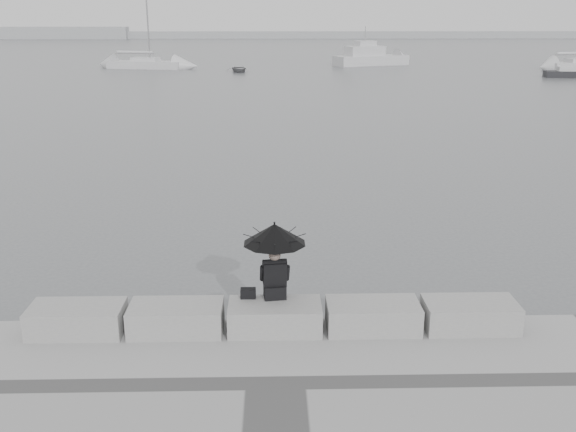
{
  "coord_description": "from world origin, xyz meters",
  "views": [
    {
      "loc": [
        -0.02,
        -10.49,
        5.76
      ],
      "look_at": [
        0.31,
        3.0,
        1.5
      ],
      "focal_mm": 40.0,
      "sensor_mm": 36.0,
      "label": 1
    }
  ],
  "objects_px": {
    "small_motorboat": "(576,74)",
    "dinghy": "(239,69)",
    "seated_person": "(275,244)",
    "motor_cruiser": "(371,57)",
    "sailboat_left": "(146,64)"
  },
  "relations": [
    {
      "from": "seated_person",
      "to": "dinghy",
      "type": "height_order",
      "value": "seated_person"
    },
    {
      "from": "seated_person",
      "to": "motor_cruiser",
      "type": "xyz_separation_m",
      "value": [
        11.62,
        66.7,
        -1.1
      ]
    },
    {
      "from": "motor_cruiser",
      "to": "dinghy",
      "type": "relative_size",
      "value": 2.75
    },
    {
      "from": "seated_person",
      "to": "sailboat_left",
      "type": "xyz_separation_m",
      "value": [
        -13.95,
        62.58,
        -1.47
      ]
    },
    {
      "from": "seated_person",
      "to": "dinghy",
      "type": "relative_size",
      "value": 0.42
    },
    {
      "from": "small_motorboat",
      "to": "dinghy",
      "type": "height_order",
      "value": "small_motorboat"
    },
    {
      "from": "seated_person",
      "to": "dinghy",
      "type": "distance_m",
      "value": 57.95
    },
    {
      "from": "sailboat_left",
      "to": "dinghy",
      "type": "distance_m",
      "value": 11.51
    },
    {
      "from": "sailboat_left",
      "to": "small_motorboat",
      "type": "distance_m",
      "value": 44.32
    },
    {
      "from": "sailboat_left",
      "to": "motor_cruiser",
      "type": "xyz_separation_m",
      "value": [
        25.57,
        4.11,
        0.38
      ]
    },
    {
      "from": "sailboat_left",
      "to": "small_motorboat",
      "type": "bearing_deg",
      "value": -1.28
    },
    {
      "from": "sailboat_left",
      "to": "small_motorboat",
      "type": "height_order",
      "value": "sailboat_left"
    },
    {
      "from": "motor_cruiser",
      "to": "small_motorboat",
      "type": "relative_size",
      "value": 1.57
    },
    {
      "from": "small_motorboat",
      "to": "dinghy",
      "type": "bearing_deg",
      "value": 175.84
    },
    {
      "from": "sailboat_left",
      "to": "dinghy",
      "type": "height_order",
      "value": "sailboat_left"
    }
  ]
}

